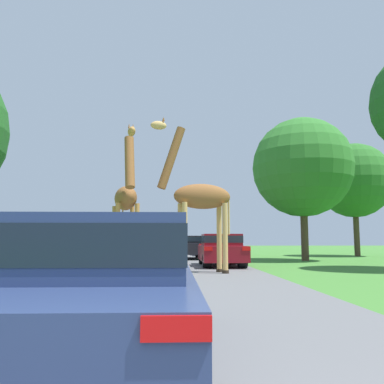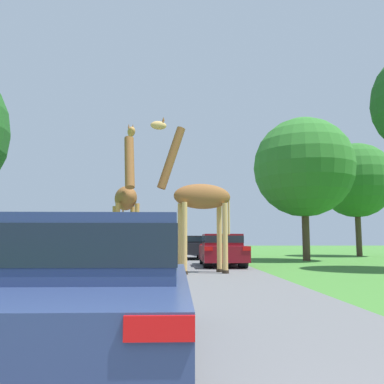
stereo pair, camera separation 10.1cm
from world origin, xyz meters
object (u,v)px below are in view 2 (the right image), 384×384
at_px(giraffe_near_road, 198,199).
at_px(sign_post, 51,241).
at_px(car_lead_maroon, 87,282).
at_px(car_queue_right, 189,246).
at_px(car_far_ahead, 222,249).
at_px(tree_right_cluster, 304,167).
at_px(giraffe_companion, 126,199).
at_px(car_queue_left, 209,245).
at_px(tree_left_edge, 356,181).

xyz_separation_m(giraffe_near_road, sign_post, (-6.28, 4.07, -1.47)).
xyz_separation_m(car_lead_maroon, car_queue_right, (1.55, 20.61, 0.03)).
relative_size(car_far_ahead, sign_post, 2.76).
relative_size(car_lead_maroon, tree_right_cluster, 0.52).
bearing_deg(giraffe_near_road, car_far_ahead, -30.61).
distance_m(giraffe_companion, car_queue_left, 17.12).
distance_m(car_queue_right, tree_right_cluster, 8.18).
relative_size(giraffe_near_road, sign_post, 3.47).
xyz_separation_m(car_queue_right, tree_right_cluster, (6.36, -2.65, 4.41)).
xyz_separation_m(car_queue_left, sign_post, (-7.86, -12.41, 0.37)).
distance_m(car_far_ahead, sign_post, 7.52).
relative_size(giraffe_companion, tree_right_cluster, 0.62).
xyz_separation_m(car_queue_left, car_far_ahead, (-0.36, -12.59, 0.02)).
bearing_deg(sign_post, car_far_ahead, -1.36).
bearing_deg(car_queue_left, sign_post, -122.36).
xyz_separation_m(car_far_ahead, sign_post, (-7.51, 0.18, 0.35)).
distance_m(giraffe_near_road, car_queue_right, 10.88).
relative_size(car_lead_maroon, car_queue_left, 0.89).
bearing_deg(giraffe_companion, car_far_ahead, -146.47).
distance_m(giraffe_near_road, giraffe_companion, 2.50).
bearing_deg(tree_right_cluster, sign_post, -162.31).
bearing_deg(tree_right_cluster, car_queue_right, 157.36).
bearing_deg(tree_left_edge, giraffe_near_road, -130.28).
height_order(car_queue_left, car_far_ahead, car_far_ahead).
bearing_deg(car_lead_maroon, car_queue_right, 85.71).
bearing_deg(tree_right_cluster, tree_left_edge, 46.84).
height_order(car_queue_right, car_far_ahead, car_far_ahead).
bearing_deg(giraffe_near_road, car_queue_right, -12.80).
relative_size(giraffe_near_road, car_queue_left, 1.16).
distance_m(giraffe_near_road, car_far_ahead, 4.46).
xyz_separation_m(giraffe_near_road, car_far_ahead, (1.23, 3.89, -1.82)).
xyz_separation_m(tree_right_cluster, sign_post, (-12.58, -4.01, -4.08)).
bearing_deg(car_queue_right, giraffe_companion, -102.77).
xyz_separation_m(car_lead_maroon, tree_left_edge, (13.53, 23.96, 4.61)).
relative_size(car_queue_right, car_far_ahead, 1.00).
relative_size(giraffe_near_road, tree_right_cluster, 0.68).
bearing_deg(car_queue_right, car_lead_maroon, -94.29).
bearing_deg(giraffe_near_road, sign_post, 43.99).
distance_m(giraffe_near_road, car_lead_maroon, 10.18).
bearing_deg(car_queue_right, tree_left_edge, 15.58).
relative_size(car_lead_maroon, tree_left_edge, 0.52).
bearing_deg(giraffe_companion, car_queue_right, -115.84).
height_order(car_queue_right, tree_right_cluster, tree_right_cluster).
bearing_deg(car_lead_maroon, giraffe_companion, 95.20).
height_order(tree_left_edge, sign_post, tree_left_edge).
relative_size(giraffe_near_road, car_lead_maroon, 1.30).
height_order(giraffe_companion, car_queue_right, giraffe_companion).
bearing_deg(sign_post, giraffe_companion, -47.45).
bearing_deg(car_lead_maroon, sign_post, 108.53).
bearing_deg(tree_right_cluster, car_far_ahead, -140.47).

